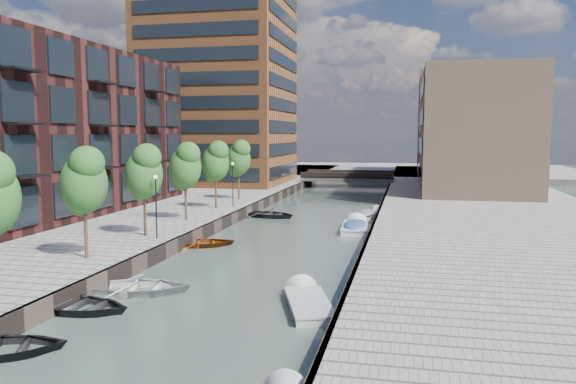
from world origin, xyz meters
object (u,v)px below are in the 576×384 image
(sloop_0, at_px, (1,354))
(sloop_4, at_px, (269,217))
(tree_2, at_px, (84,179))
(sloop_1, at_px, (79,311))
(sloop_3, at_px, (139,293))
(tree_4, at_px, (185,165))
(tree_6, at_px, (238,157))
(bridge, at_px, (348,177))
(tree_3, at_px, (144,171))
(tree_5, at_px, (215,161))
(motorboat_4, at_px, (368,215))
(motorboat_3, at_px, (355,227))
(sloop_2, at_px, (203,246))
(motorboat_2, at_px, (307,303))
(car, at_px, (433,186))

(sloop_0, xyz_separation_m, sloop_4, (1.33, 33.62, 0.00))
(tree_2, xyz_separation_m, sloop_1, (3.10, -5.63, -5.31))
(sloop_3, bearing_deg, tree_4, 1.29)
(tree_6, bearing_deg, bridge, 71.90)
(bridge, xyz_separation_m, sloop_0, (-5.33, -64.58, -1.39))
(tree_3, height_order, tree_6, same)
(tree_2, bearing_deg, sloop_1, -61.18)
(tree_2, xyz_separation_m, tree_5, (0.00, 21.00, 0.00))
(bridge, relative_size, tree_4, 2.18)
(bridge, distance_m, sloop_3, 56.66)
(tree_2, bearing_deg, sloop_3, -29.73)
(sloop_4, bearing_deg, tree_2, -175.33)
(motorboat_4, bearing_deg, motorboat_3, -93.58)
(tree_6, height_order, sloop_2, tree_6)
(sloop_2, distance_m, sloop_3, 11.58)
(tree_5, height_order, tree_6, same)
(tree_3, height_order, sloop_1, tree_3)
(tree_4, bearing_deg, tree_6, 90.00)
(sloop_0, bearing_deg, sloop_3, -32.72)
(sloop_1, xyz_separation_m, motorboat_4, (10.34, 30.99, 0.19))
(sloop_0, distance_m, sloop_4, 33.65)
(tree_3, bearing_deg, sloop_0, -79.79)
(sloop_4, bearing_deg, motorboat_2, -146.52)
(tree_3, height_order, sloop_4, tree_3)
(sloop_3, height_order, motorboat_4, motorboat_4)
(sloop_0, xyz_separation_m, sloop_3, (1.20, 8.09, 0.00))
(tree_5, xyz_separation_m, sloop_4, (4.50, 2.04, -5.31))
(sloop_0, relative_size, motorboat_3, 0.78)
(sloop_1, bearing_deg, car, -17.43)
(sloop_1, xyz_separation_m, sloop_3, (1.27, 3.14, 0.00))
(motorboat_2, relative_size, motorboat_3, 0.91)
(tree_4, xyz_separation_m, motorboat_4, (13.44, 11.36, -5.11))
(sloop_2, height_order, motorboat_2, motorboat_2)
(tree_4, height_order, sloop_3, tree_4)
(motorboat_3, xyz_separation_m, motorboat_4, (0.47, 7.52, -0.04))
(tree_5, height_order, sloop_0, tree_5)
(sloop_3, bearing_deg, motorboat_2, -104.82)
(tree_3, bearing_deg, tree_5, 90.00)
(sloop_3, bearing_deg, motorboat_3, -36.49)
(tree_5, xyz_separation_m, sloop_1, (3.10, -26.63, -5.31))
(tree_4, xyz_separation_m, sloop_0, (3.17, -24.58, -5.31))
(sloop_0, bearing_deg, tree_6, -19.56)
(tree_4, relative_size, car, 1.68)
(tree_3, height_order, car, tree_3)
(sloop_2, distance_m, motorboat_3, 13.11)
(motorboat_2, bearing_deg, motorboat_3, 89.34)
(tree_6, height_order, sloop_3, tree_6)
(motorboat_2, relative_size, car, 1.50)
(sloop_4, bearing_deg, tree_4, 169.25)
(sloop_2, distance_m, motorboat_4, 19.24)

